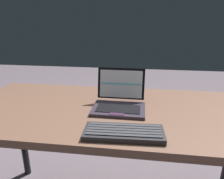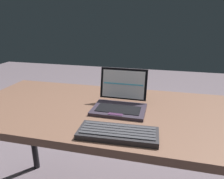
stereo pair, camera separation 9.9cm
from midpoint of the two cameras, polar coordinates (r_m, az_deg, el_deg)
The scene contains 3 objects.
desk at distance 1.10m, azimuth 3.52°, elevation -8.66°, with size 1.57×0.69×0.74m.
laptop_front at distance 1.06m, azimuth 4.94°, elevation -3.39°, with size 0.26×0.22×0.19m.
external_keyboard at distance 0.84m, azimuth 5.07°, elevation -11.83°, with size 0.32×0.14×0.03m.
Camera 2 is at (0.22, -0.95, 1.18)m, focal length 33.47 mm.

